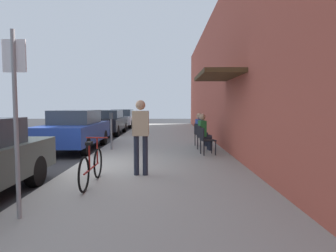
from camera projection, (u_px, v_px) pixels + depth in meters
The scene contains 15 objects.
ground_plane at pixel (73, 171), 7.44m from camera, with size 60.00×60.00×0.00m, color #2D2D30.
sidewalk_slab at pixel (162, 156), 9.42m from camera, with size 4.50×32.00×0.12m, color #9E9B93.
building_facade at pixel (237, 66), 9.20m from camera, with size 1.40×32.00×5.94m.
parked_car_1 at pixel (76, 130), 11.11m from camera, with size 1.80×4.40×1.52m.
parked_car_2 at pixel (109, 122), 17.06m from camera, with size 1.80×4.40×1.44m.
parked_car_3 at pixel (124, 118), 22.65m from camera, with size 1.80×4.40×1.41m.
parking_meter at pixel (113, 128), 10.33m from camera, with size 0.12×0.10×1.32m.
street_sign at pixel (17, 110), 3.95m from camera, with size 0.32×0.06×2.60m.
bicycle_0 at pixel (93, 167), 5.76m from camera, with size 0.46×1.71×0.90m.
cafe_chair_0 at pixel (207, 139), 9.25m from camera, with size 0.51×0.51×0.87m.
cafe_chair_1 at pixel (203, 136), 10.20m from camera, with size 0.50×0.50×0.87m.
seated_patron_1 at pixel (205, 131), 10.20m from camera, with size 0.47×0.41×1.29m.
cafe_chair_2 at pixel (200, 133), 11.21m from camera, with size 0.51×0.51×0.87m.
seated_patron_2 at pixel (202, 128), 11.21m from camera, with size 0.48×0.42×1.29m.
pedestrian_standing at pixel (142, 131), 6.50m from camera, with size 0.36×0.22×1.70m.
Camera 1 is at (2.49, -7.33, 1.70)m, focal length 30.85 mm.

